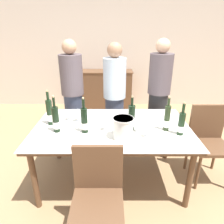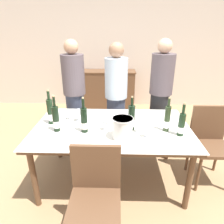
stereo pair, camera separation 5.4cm
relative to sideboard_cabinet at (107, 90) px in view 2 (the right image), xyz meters
The scene contains 21 objects.
ground_plane 2.53m from the sideboard_cabinet, 85.65° to the right, with size 12.00×12.00×0.00m, color #A37F56.
back_wall 1.02m from the sideboard_cabinet, 56.94° to the left, with size 8.00×0.10×2.80m.
sideboard_cabinet is the anchor object (origin of this frame).
dining_table 2.50m from the sideboard_cabinet, 85.65° to the right, with size 1.76×1.07×0.73m.
ice_bucket 2.78m from the sideboard_cabinet, 83.72° to the right, with size 0.21×0.21×0.22m.
wine_bottle_0 2.60m from the sideboard_cabinet, 81.01° to the right, with size 0.08×0.08×0.38m.
wine_bottle_1 2.71m from the sideboard_cabinet, 73.05° to the right, with size 0.06×0.06×0.38m.
wine_bottle_2 2.84m from the sideboard_cabinet, 71.18° to the right, with size 0.07×0.07×0.36m.
wine_bottle_3 2.64m from the sideboard_cabinet, 92.27° to the right, with size 0.07×0.07×0.39m.
wine_bottle_4 2.66m from the sideboard_cabinet, 98.93° to the right, with size 0.07×0.07×0.40m.
wine_bottle_5 2.51m from the sideboard_cabinet, 102.25° to the right, with size 0.07×0.07×0.41m.
wine_glass_0 2.80m from the sideboard_cabinet, 78.47° to the right, with size 0.07×0.07×0.15m.
wine_glass_1 2.68m from the sideboard_cabinet, 79.77° to the right, with size 0.07×0.07×0.15m.
wine_glass_2 2.38m from the sideboard_cabinet, 95.29° to the right, with size 0.09×0.09×0.16m.
wine_glass_3 2.60m from the sideboard_cabinet, 87.35° to the right, with size 0.07×0.07×0.14m.
wine_glass_4 2.35m from the sideboard_cabinet, 98.32° to the right, with size 0.07×0.07×0.13m.
chair_right_end 2.76m from the sideboard_cabinet, 60.35° to the right, with size 0.42×0.42×0.92m.
chair_near_front 3.25m from the sideboard_cabinet, 88.75° to the right, with size 0.42×0.42×0.89m.
person_host 1.73m from the sideboard_cabinet, 103.75° to the right, with size 0.33×0.33×1.64m.
person_guest_left 1.72m from the sideboard_cabinet, 82.27° to the right, with size 0.33×0.33×1.60m.
person_guest_right 1.93m from the sideboard_cabinet, 62.21° to the right, with size 0.33×0.33×1.65m.
Camera 2 is at (0.06, -2.03, 1.76)m, focal length 32.00 mm.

